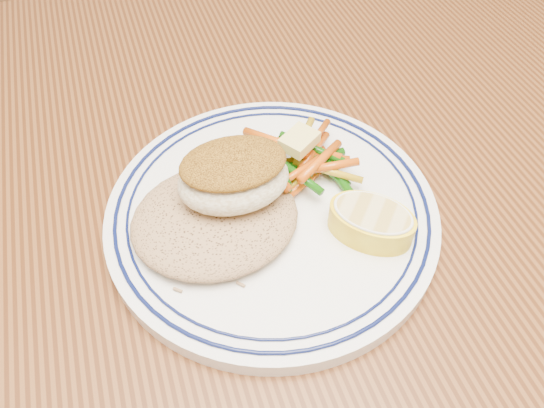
% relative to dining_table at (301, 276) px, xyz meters
% --- Properties ---
extents(dining_table, '(1.50, 0.90, 0.75)m').
position_rel_dining_table_xyz_m(dining_table, '(0.00, 0.00, 0.00)').
color(dining_table, '#44210D').
rests_on(dining_table, ground).
extents(plate, '(0.27, 0.27, 0.02)m').
position_rel_dining_table_xyz_m(plate, '(-0.03, 0.00, 0.11)').
color(plate, white).
rests_on(plate, dining_table).
extents(rice_pilaf, '(0.13, 0.12, 0.03)m').
position_rel_dining_table_xyz_m(rice_pilaf, '(-0.08, 0.00, 0.12)').
color(rice_pilaf, '#916D48').
rests_on(rice_pilaf, plate).
extents(fish_fillet, '(0.09, 0.07, 0.04)m').
position_rel_dining_table_xyz_m(fish_fillet, '(-0.06, 0.01, 0.15)').
color(fish_fillet, '#EEE4C4').
rests_on(fish_fillet, rice_pilaf).
extents(vegetable_pile, '(0.10, 0.09, 0.03)m').
position_rel_dining_table_xyz_m(vegetable_pile, '(0.01, 0.03, 0.13)').
color(vegetable_pile, '#BF4A09').
rests_on(vegetable_pile, plate).
extents(butter_pat, '(0.04, 0.04, 0.01)m').
position_rel_dining_table_xyz_m(butter_pat, '(0.01, 0.04, 0.15)').
color(butter_pat, '#E6D570').
rests_on(butter_pat, vegetable_pile).
extents(lemon_wedge, '(0.09, 0.09, 0.03)m').
position_rel_dining_table_xyz_m(lemon_wedge, '(0.04, -0.04, 0.13)').
color(lemon_wedge, yellow).
rests_on(lemon_wedge, plate).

